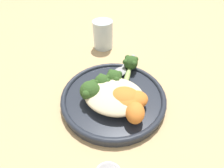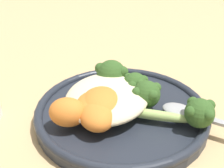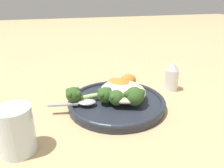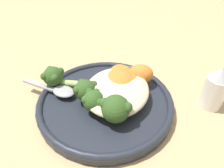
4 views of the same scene
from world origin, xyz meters
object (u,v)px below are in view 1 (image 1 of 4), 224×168
(broccoli_stalk_1, at_px, (115,79))
(broccoli_stalk_0, at_px, (130,66))
(water_glass, at_px, (103,35))
(sweet_potato_chunk_2, at_px, (126,100))
(quinoa_mound, at_px, (114,95))
(sweet_potato_chunk_1, at_px, (124,97))
(broccoli_stalk_2, at_px, (106,84))
(spoon, at_px, (122,70))
(sweet_potato_chunk_3, at_px, (135,100))
(plate, at_px, (113,97))
(sweet_potato_chunk_0, at_px, (135,113))
(broccoli_stalk_3, at_px, (95,91))

(broccoli_stalk_1, bearing_deg, broccoli_stalk_0, -62.52)
(water_glass, bearing_deg, broccoli_stalk_1, 118.70)
(sweet_potato_chunk_2, bearing_deg, quinoa_mound, -13.06)
(sweet_potato_chunk_1, bearing_deg, water_glass, -59.19)
(broccoli_stalk_1, distance_m, water_glass, 0.21)
(broccoli_stalk_0, xyz_separation_m, broccoli_stalk_1, (0.02, 0.06, 0.00))
(broccoli_stalk_2, height_order, spoon, broccoli_stalk_2)
(broccoli_stalk_0, distance_m, sweet_potato_chunk_3, 0.11)
(sweet_potato_chunk_1, relative_size, sweet_potato_chunk_2, 0.97)
(broccoli_stalk_0, height_order, sweet_potato_chunk_1, broccoli_stalk_0)
(spoon, bearing_deg, water_glass, 49.14)
(spoon, bearing_deg, broccoli_stalk_1, -170.33)
(plate, height_order, broccoli_stalk_0, broccoli_stalk_0)
(quinoa_mound, relative_size, sweet_potato_chunk_3, 2.34)
(broccoli_stalk_1, xyz_separation_m, sweet_potato_chunk_0, (-0.07, 0.08, 0.00))
(sweet_potato_chunk_0, height_order, sweet_potato_chunk_3, sweet_potato_chunk_0)
(sweet_potato_chunk_1, bearing_deg, broccoli_stalk_0, -80.91)
(quinoa_mound, xyz_separation_m, sweet_potato_chunk_0, (-0.05, 0.03, 0.00))
(broccoli_stalk_3, bearing_deg, broccoli_stalk_1, -142.38)
(broccoli_stalk_1, bearing_deg, plate, 145.57)
(plate, distance_m, sweet_potato_chunk_2, 0.05)
(broccoli_stalk_0, distance_m, broccoli_stalk_3, 0.12)
(sweet_potato_chunk_2, relative_size, sweet_potato_chunk_3, 1.28)
(plate, height_order, water_glass, water_glass)
(plate, relative_size, broccoli_stalk_2, 2.71)
(quinoa_mound, distance_m, broccoli_stalk_0, 0.11)
(quinoa_mound, height_order, broccoli_stalk_2, broccoli_stalk_2)
(quinoa_mound, relative_size, sweet_potato_chunk_1, 1.88)
(broccoli_stalk_3, xyz_separation_m, sweet_potato_chunk_3, (-0.08, -0.01, -0.00))
(broccoli_stalk_1, relative_size, water_glass, 0.78)
(plate, xyz_separation_m, quinoa_mound, (-0.01, 0.02, 0.03))
(plate, relative_size, quinoa_mound, 1.84)
(broccoli_stalk_3, height_order, spoon, broccoli_stalk_3)
(sweet_potato_chunk_1, distance_m, water_glass, 0.27)
(plate, height_order, broccoli_stalk_3, broccoli_stalk_3)
(broccoli_stalk_1, relative_size, spoon, 0.61)
(plate, relative_size, sweet_potato_chunk_0, 5.18)
(sweet_potato_chunk_2, bearing_deg, broccoli_stalk_0, -78.91)
(broccoli_stalk_3, height_order, sweet_potato_chunk_1, broccoli_stalk_3)
(broccoli_stalk_2, height_order, water_glass, water_glass)
(sweet_potato_chunk_1, bearing_deg, sweet_potato_chunk_3, -172.69)
(broccoli_stalk_3, bearing_deg, spoon, -129.69)
(sweet_potato_chunk_0, height_order, spoon, sweet_potato_chunk_0)
(broccoli_stalk_1, bearing_deg, broccoli_stalk_3, 108.29)
(broccoli_stalk_1, height_order, sweet_potato_chunk_3, broccoli_stalk_1)
(water_glass, bearing_deg, plate, 116.59)
(broccoli_stalk_0, relative_size, sweet_potato_chunk_1, 1.87)
(quinoa_mound, xyz_separation_m, spoon, (0.01, -0.10, -0.01))
(sweet_potato_chunk_0, bearing_deg, broccoli_stalk_0, -71.05)
(broccoli_stalk_0, xyz_separation_m, water_glass, (0.12, -0.12, 0.00))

